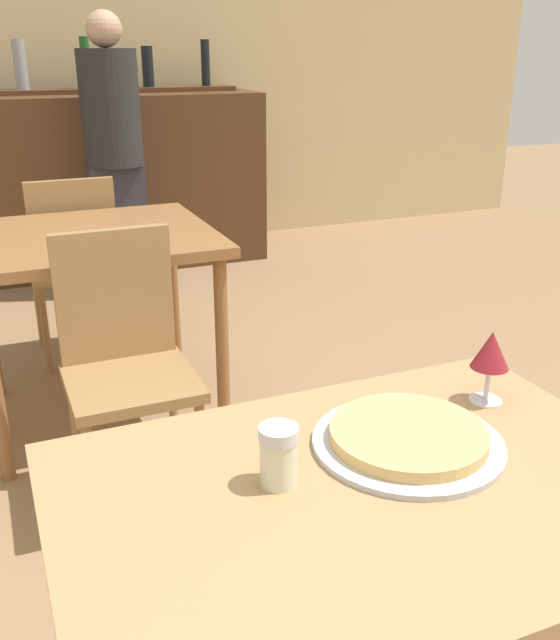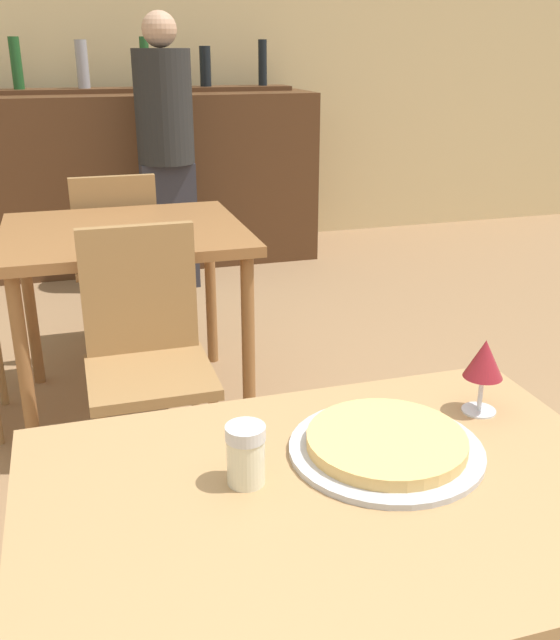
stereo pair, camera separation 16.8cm
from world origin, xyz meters
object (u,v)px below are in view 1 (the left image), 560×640
at_px(chair_far_side_front, 124,351).
at_px(person_standing, 114,148).
at_px(pizza_tray, 408,438).
at_px(wine_glass, 491,352).
at_px(cheese_shaker, 279,455).
at_px(chair_far_side_back, 74,258).

height_order(chair_far_side_front, person_standing, person_standing).
relative_size(pizza_tray, wine_glass, 2.28).
bearing_deg(wine_glass, chair_far_side_front, 118.26).
relative_size(person_standing, wine_glass, 10.25).
bearing_deg(cheese_shaker, wine_glass, 11.90).
xyz_separation_m(pizza_tray, wine_glass, (0.25, 0.09, 0.10)).
relative_size(chair_far_side_back, person_standing, 0.55).
bearing_deg(pizza_tray, wine_glass, 19.94).
bearing_deg(chair_far_side_front, wine_glass, -61.74).
xyz_separation_m(chair_far_side_front, cheese_shaker, (0.05, -1.17, 0.27)).
bearing_deg(wine_glass, person_standing, 93.04).
distance_m(person_standing, wine_glass, 3.25).
bearing_deg(wine_glass, pizza_tray, -160.06).
height_order(chair_far_side_back, person_standing, person_standing).
height_order(pizza_tray, person_standing, person_standing).
distance_m(chair_far_side_front, chair_far_side_back, 1.18).
distance_m(chair_far_side_back, cheese_shaker, 2.37).
height_order(chair_far_side_front, wine_glass, chair_far_side_front).
height_order(chair_far_side_front, pizza_tray, chair_far_side_front).
distance_m(chair_far_side_back, person_standing, 1.14).
bearing_deg(chair_far_side_front, chair_far_side_back, 90.00).
relative_size(chair_far_side_back, cheese_shaker, 8.19).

